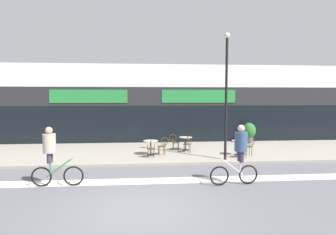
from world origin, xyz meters
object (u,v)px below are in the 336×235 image
object	(u,v)px
bistro_table_0	(151,145)
planter_pot	(249,132)
lamp_post	(226,88)
cafe_chair_2_side	(250,145)
cafe_chair_0_side	(163,145)
cafe_chair_0_near	(151,147)
cafe_chair_2_near	(242,147)
bistro_table_1	(186,141)
cyclist_0	(239,150)
bistro_table_2	(238,145)
cafe_chair_1_side	(174,141)
cafe_chair_1_near	(187,143)
cyclist_1	(52,153)

from	to	relation	value
bistro_table_0	planter_pot	xyz separation A→B (m)	(6.39, 3.17, 0.17)
lamp_post	cafe_chair_2_side	bearing A→B (deg)	29.58
cafe_chair_0_side	cafe_chair_0_near	bearing A→B (deg)	39.00
cafe_chair_2_near	cafe_chair_2_side	size ratio (longest dim) A/B	1.00
bistro_table_1	cafe_chair_2_side	distance (m)	3.40
lamp_post	cyclist_0	distance (m)	3.94
planter_pot	bistro_table_2	bearing A→B (deg)	-119.33
planter_pot	lamp_post	bearing A→B (deg)	-123.24
cafe_chair_1_side	planter_pot	bearing A→B (deg)	22.15
cafe_chair_0_near	cafe_chair_1_near	xyz separation A→B (m)	(1.95, 1.07, 0.00)
cafe_chair_2_side	lamp_post	world-z (taller)	lamp_post
bistro_table_1	cafe_chair_0_near	world-z (taller)	cafe_chair_0_near
bistro_table_0	lamp_post	world-z (taller)	lamp_post
bistro_table_0	cafe_chair_2_near	xyz separation A→B (m)	(4.40, -1.02, -0.01)
cafe_chair_0_side	bistro_table_2	bearing A→B (deg)	167.40
bistro_table_2	cafe_chair_0_near	distance (m)	4.40
planter_pot	cafe_chair_0_side	bearing A→B (deg)	-151.28
cafe_chair_0_near	cafe_chair_1_side	size ratio (longest dim) A/B	1.00
bistro_table_0	cafe_chair_2_near	bearing A→B (deg)	-13.05
cyclist_1	planter_pot	bearing A→B (deg)	35.77
bistro_table_2	cafe_chair_0_side	bearing A→B (deg)	173.90
cafe_chair_0_near	planter_pot	bearing A→B (deg)	-60.87
cafe_chair_2_near	cyclist_0	size ratio (longest dim) A/B	0.43
cafe_chair_0_near	cafe_chair_2_near	world-z (taller)	same
cafe_chair_0_near	planter_pot	xyz separation A→B (m)	(6.39, 3.80, 0.18)
cafe_chair_2_near	cafe_chair_0_side	bearing A→B (deg)	71.85
bistro_table_2	planter_pot	xyz separation A→B (m)	(2.00, 3.56, 0.18)
cafe_chair_0_side	lamp_post	size ratio (longest dim) A/B	0.15
planter_pot	bistro_table_0	bearing A→B (deg)	-153.63
bistro_table_1	cafe_chair_0_near	distance (m)	2.58
lamp_post	cyclist_1	size ratio (longest dim) A/B	2.86
cafe_chair_1_side	lamp_post	size ratio (longest dim) A/B	0.15
cafe_chair_0_side	cafe_chair_1_near	xyz separation A→B (m)	(1.33, 0.43, 0.00)
planter_pot	cyclist_1	size ratio (longest dim) A/B	0.63
bistro_table_2	cafe_chair_2_side	bearing A→B (deg)	0.40
cafe_chair_1_near	cafe_chair_2_side	size ratio (longest dim) A/B	1.00
cafe_chair_2_near	cafe_chair_2_side	xyz separation A→B (m)	(0.62, 0.63, 0.00)
cafe_chair_2_side	planter_pot	size ratio (longest dim) A/B	0.70
bistro_table_1	cafe_chair_2_side	xyz separation A→B (m)	(3.07, -1.46, -0.01)
cafe_chair_0_near	cafe_chair_2_side	xyz separation A→B (m)	(5.02, 0.24, 0.00)
bistro_table_1	cafe_chair_1_side	size ratio (longest dim) A/B	0.81
bistro_table_0	bistro_table_1	world-z (taller)	bistro_table_0
bistro_table_2	cafe_chair_0_near	size ratio (longest dim) A/B	0.83
cafe_chair_0_side	planter_pot	bearing A→B (deg)	-157.79
cafe_chair_0_near	cafe_chair_0_side	size ratio (longest dim) A/B	1.00
bistro_table_0	cafe_chair_0_near	bearing A→B (deg)	-89.81
bistro_table_0	cafe_chair_0_side	size ratio (longest dim) A/B	0.84
cafe_chair_2_near	planter_pot	bearing A→B (deg)	-28.41
cafe_chair_1_near	lamp_post	world-z (taller)	lamp_post
cafe_chair_2_side	lamp_post	size ratio (longest dim) A/B	0.15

